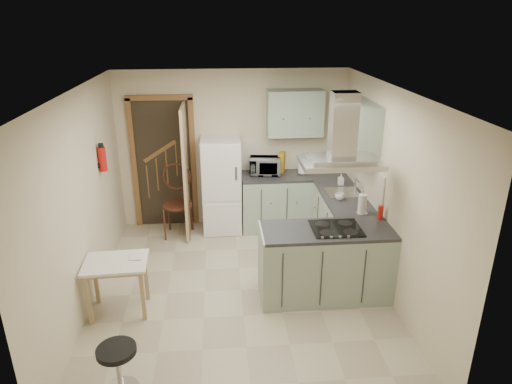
{
  "coord_description": "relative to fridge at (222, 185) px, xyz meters",
  "views": [
    {
      "loc": [
        -0.23,
        -4.93,
        3.26
      ],
      "look_at": [
        0.23,
        0.45,
        1.15
      ],
      "focal_mm": 32.0,
      "sensor_mm": 36.0,
      "label": 1
    }
  ],
  "objects": [
    {
      "name": "bentwood_chair",
      "position": [
        -0.69,
        -0.17,
        -0.23
      ],
      "size": [
        0.5,
        0.5,
        1.03
      ],
      "primitive_type": "cube",
      "rotation": [
        0.0,
        0.0,
        -0.09
      ],
      "color": "#4B1F19",
      "rests_on": "floor"
    },
    {
      "name": "back_wall",
      "position": [
        0.2,
        0.3,
        0.5
      ],
      "size": [
        3.6,
        0.0,
        3.6
      ],
      "primitive_type": "plane",
      "rotation": [
        1.57,
        0.0,
        0.0
      ],
      "color": "beige",
      "rests_on": "floor"
    },
    {
      "name": "microwave",
      "position": [
        0.69,
        0.06,
        0.28
      ],
      "size": [
        0.51,
        0.37,
        0.26
      ],
      "primitive_type": "imported",
      "rotation": [
        0.0,
        0.0,
        -0.11
      ],
      "color": "black",
      "rests_on": "counter_back"
    },
    {
      "name": "wall_cabinet_right",
      "position": [
        1.82,
        -0.95,
        1.1
      ],
      "size": [
        0.35,
        0.9,
        0.7
      ],
      "primitive_type": "cube",
      "color": "#9EB2A0",
      "rests_on": "right_wall"
    },
    {
      "name": "splashback",
      "position": [
        1.16,
        0.29,
        0.4
      ],
      "size": [
        1.68,
        0.02,
        0.5
      ],
      "primitive_type": "cube",
      "color": "beige",
      "rests_on": "counter_back"
    },
    {
      "name": "wall_cabinet_back",
      "position": [
        1.15,
        0.12,
        1.1
      ],
      "size": [
        0.85,
        0.35,
        0.7
      ],
      "primitive_type": "cube",
      "color": "#9EB2A0",
      "rests_on": "back_wall"
    },
    {
      "name": "stool",
      "position": [
        -1.0,
        -3.35,
        -0.51
      ],
      "size": [
        0.47,
        0.47,
        0.48
      ],
      "primitive_type": "cylinder",
      "rotation": [
        0.0,
        0.0,
        -0.39
      ],
      "color": "black",
      "rests_on": "floor"
    },
    {
      "name": "cup",
      "position": [
        1.59,
        -1.1,
        0.2
      ],
      "size": [
        0.13,
        0.13,
        0.1
      ],
      "primitive_type": "imported",
      "rotation": [
        0.0,
        0.0,
        0.07
      ],
      "color": "silver",
      "rests_on": "counter_right"
    },
    {
      "name": "right_wall",
      "position": [
        2.0,
        -1.8,
        0.5
      ],
      "size": [
        0.0,
        4.2,
        4.2
      ],
      "primitive_type": "plane",
      "rotation": [
        1.57,
        0.0,
        -1.57
      ],
      "color": "beige",
      "rests_on": "floor"
    },
    {
      "name": "left_wall",
      "position": [
        -1.6,
        -1.8,
        0.5
      ],
      "size": [
        0.0,
        4.2,
        4.2
      ],
      "primitive_type": "plane",
      "rotation": [
        1.57,
        0.0,
        1.57
      ],
      "color": "beige",
      "rests_on": "floor"
    },
    {
      "name": "fridge",
      "position": [
        0.0,
        0.0,
        0.0
      ],
      "size": [
        0.6,
        0.6,
        1.5
      ],
      "primitive_type": "cube",
      "color": "white",
      "rests_on": "floor"
    },
    {
      "name": "floor",
      "position": [
        0.2,
        -1.8,
        -0.75
      ],
      "size": [
        4.2,
        4.2,
        0.0
      ],
      "primitive_type": "plane",
      "color": "#B5AC8D",
      "rests_on": "ground"
    },
    {
      "name": "sink",
      "position": [
        1.7,
        -0.85,
        0.16
      ],
      "size": [
        0.45,
        0.4,
        0.01
      ],
      "primitive_type": "cube",
      "color": "silver",
      "rests_on": "counter_right"
    },
    {
      "name": "drop_leaf_table",
      "position": [
        -1.23,
        -2.11,
        -0.42
      ],
      "size": [
        0.73,
        0.56,
        0.66
      ],
      "primitive_type": "cube",
      "rotation": [
        0.0,
        0.0,
        0.05
      ],
      "color": "#D4C082",
      "rests_on": "floor"
    },
    {
      "name": "hob",
      "position": [
        1.32,
        -1.98,
        0.16
      ],
      "size": [
        0.58,
        0.5,
        0.01
      ],
      "primitive_type": "cube",
      "color": "black",
      "rests_on": "peninsula"
    },
    {
      "name": "doorway",
      "position": [
        -0.9,
        0.27,
        0.3
      ],
      "size": [
        1.1,
        0.12,
        2.1
      ],
      "primitive_type": "cube",
      "color": "brown",
      "rests_on": "floor"
    },
    {
      "name": "fire_extinguisher",
      "position": [
        -1.54,
        -0.9,
        0.75
      ],
      "size": [
        0.1,
        0.1,
        0.32
      ],
      "primitive_type": "cylinder",
      "color": "#B2140F",
      "rests_on": "left_wall"
    },
    {
      "name": "counter_right",
      "position": [
        1.7,
        -0.68,
        -0.3
      ],
      "size": [
        0.6,
        1.95,
        0.9
      ],
      "primitive_type": "cube",
      "color": "#9EB2A0",
      "rests_on": "floor"
    },
    {
      "name": "kettle",
      "position": [
        1.29,
        0.02,
        0.27
      ],
      "size": [
        0.18,
        0.18,
        0.23
      ],
      "primitive_type": "cylinder",
      "rotation": [
        0.0,
        0.0,
        0.11
      ],
      "color": "white",
      "rests_on": "counter_back"
    },
    {
      "name": "soap_bottle",
      "position": [
        1.76,
        -0.52,
        0.23
      ],
      "size": [
        0.08,
        0.08,
        0.17
      ],
      "primitive_type": "imported",
      "rotation": [
        0.0,
        0.0,
        0.02
      ],
      "color": "#A0A0AB",
      "rests_on": "counter_right"
    },
    {
      "name": "peninsula",
      "position": [
        1.22,
        -1.98,
        -0.3
      ],
      "size": [
        1.55,
        0.65,
        0.9
      ],
      "primitive_type": "cube",
      "color": "#9EB2A0",
      "rests_on": "floor"
    },
    {
      "name": "ceiling",
      "position": [
        0.2,
        -1.8,
        1.75
      ],
      "size": [
        4.2,
        4.2,
        0.0
      ],
      "primitive_type": "plane",
      "rotation": [
        3.14,
        0.0,
        0.0
      ],
      "color": "silver",
      "rests_on": "back_wall"
    },
    {
      "name": "paper_towel",
      "position": [
        1.76,
        -1.57,
        0.28
      ],
      "size": [
        0.13,
        0.13,
        0.27
      ],
      "primitive_type": "cylinder",
      "rotation": [
        0.0,
        0.0,
        0.32
      ],
      "color": "silver",
      "rests_on": "counter_right"
    },
    {
      "name": "red_bottle",
      "position": [
        1.93,
        -1.76,
        0.24
      ],
      "size": [
        0.06,
        0.06,
        0.18
      ],
      "primitive_type": "cylinder",
      "rotation": [
        0.0,
        0.0,
        0.02
      ],
      "color": "#B21C0F",
      "rests_on": "peninsula"
    },
    {
      "name": "cereal_box",
      "position": [
        0.97,
        0.17,
        0.31
      ],
      "size": [
        0.14,
        0.22,
        0.31
      ],
      "primitive_type": "cube",
      "rotation": [
        0.0,
        0.0,
        -0.31
      ],
      "color": "gold",
      "rests_on": "counter_back"
    },
    {
      "name": "book",
      "position": [
        -1.08,
        -2.02,
        -0.05
      ],
      "size": [
        0.15,
        0.2,
        0.09
      ],
      "primitive_type": "imported",
      "rotation": [
        0.0,
        0.0,
        -0.03
      ],
      "color": "maroon",
      "rests_on": "drop_leaf_table"
    },
    {
      "name": "counter_back",
      "position": [
        0.86,
        0.0,
        -0.3
      ],
      "size": [
        1.08,
        0.6,
        0.9
      ],
      "primitive_type": "cube",
      "color": "#9EB2A0",
      "rests_on": "floor"
    },
    {
      "name": "extractor_hood",
      "position": [
        1.32,
        -1.98,
        0.97
      ],
      "size": [
        0.9,
        0.55,
        0.1
      ],
      "primitive_type": "cube",
      "color": "silver",
      "rests_on": "ceiling"
    }
  ]
}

